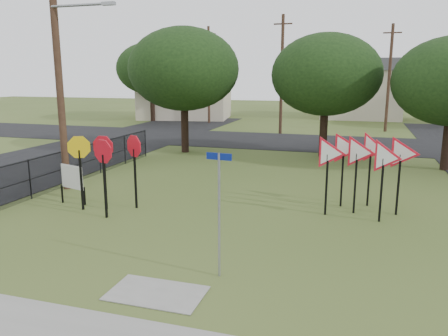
% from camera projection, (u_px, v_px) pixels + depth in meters
% --- Properties ---
extents(ground, '(140.00, 140.00, 0.00)m').
position_uv_depth(ground, '(197.00, 251.00, 11.41)').
color(ground, '#3B501E').
extents(street_left, '(8.00, 50.00, 0.02)m').
position_uv_depth(street_left, '(58.00, 158.00, 24.21)').
color(street_left, black).
rests_on(street_left, ground).
extents(street_far, '(60.00, 8.00, 0.02)m').
position_uv_depth(street_far, '(299.00, 142.00, 30.11)').
color(street_far, black).
rests_on(street_far, ground).
extents(curb_pad, '(2.00, 1.20, 0.02)m').
position_uv_depth(curb_pad, '(156.00, 293.00, 9.17)').
color(curb_pad, gray).
rests_on(curb_pad, ground).
extents(street_name_sign, '(0.59, 0.08, 2.86)m').
position_uv_depth(street_name_sign, '(219.00, 207.00, 9.65)').
color(street_name_sign, gray).
rests_on(street_name_sign, ground).
extents(stop_sign_cluster, '(2.37, 1.55, 2.56)m').
position_uv_depth(stop_sign_cluster, '(105.00, 156.00, 14.41)').
color(stop_sign_cluster, black).
rests_on(stop_sign_cluster, ground).
extents(yield_sign_cluster, '(3.36, 2.36, 2.65)m').
position_uv_depth(yield_sign_cluster, '(364.00, 156.00, 14.23)').
color(yield_sign_cluster, black).
rests_on(yield_sign_cluster, ground).
extents(info_board, '(1.08, 0.37, 1.40)m').
position_uv_depth(info_board, '(72.00, 178.00, 15.42)').
color(info_board, black).
rests_on(info_board, ground).
extents(utility_pole_main, '(3.55, 0.33, 10.00)m').
position_uv_depth(utility_pole_main, '(59.00, 56.00, 16.62)').
color(utility_pole_main, '#472F21').
rests_on(utility_pole_main, ground).
extents(far_pole_a, '(1.40, 0.24, 9.00)m').
position_uv_depth(far_pole_a, '(282.00, 74.00, 33.47)').
color(far_pole_a, '#472F21').
rests_on(far_pole_a, ground).
extents(far_pole_b, '(1.40, 0.24, 8.50)m').
position_uv_depth(far_pole_b, '(389.00, 77.00, 34.96)').
color(far_pole_b, '#472F21').
rests_on(far_pole_b, ground).
extents(far_pole_c, '(1.40, 0.24, 9.00)m').
position_uv_depth(far_pole_c, '(209.00, 74.00, 41.38)').
color(far_pole_c, '#472F21').
rests_on(far_pole_c, ground).
extents(fence_run, '(0.05, 11.55, 1.50)m').
position_uv_depth(fence_run, '(85.00, 161.00, 19.28)').
color(fence_run, black).
rests_on(fence_run, ground).
extents(house_left, '(10.58, 8.88, 7.20)m').
position_uv_depth(house_left, '(186.00, 84.00, 46.47)').
color(house_left, beige).
rests_on(house_left, ground).
extents(house_mid, '(8.40, 8.40, 6.20)m').
position_uv_depth(house_mid, '(362.00, 88.00, 47.01)').
color(house_mid, beige).
rests_on(house_mid, ground).
extents(tree_near_left, '(6.40, 6.40, 7.27)m').
position_uv_depth(tree_near_left, '(184.00, 69.00, 25.22)').
color(tree_near_left, black).
rests_on(tree_near_left, ground).
extents(tree_near_mid, '(6.00, 6.00, 6.80)m').
position_uv_depth(tree_near_mid, '(326.00, 75.00, 23.92)').
color(tree_near_mid, black).
rests_on(tree_near_mid, ground).
extents(tree_far_left, '(6.80, 6.80, 7.73)m').
position_uv_depth(tree_far_left, '(151.00, 69.00, 42.99)').
color(tree_far_left, black).
rests_on(tree_far_left, ground).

